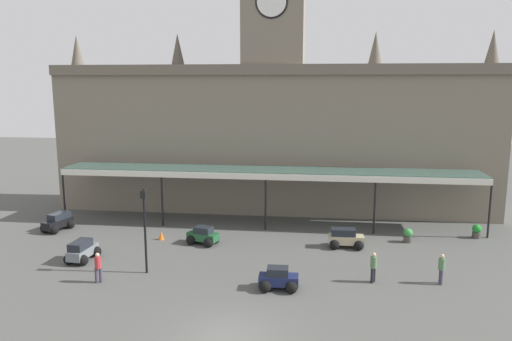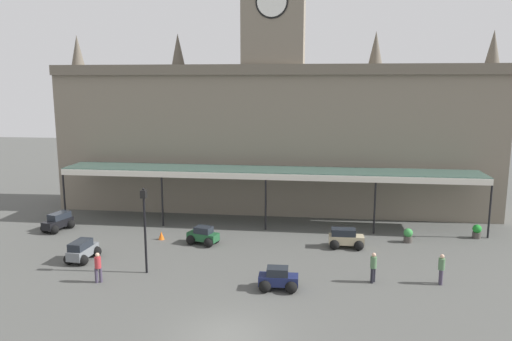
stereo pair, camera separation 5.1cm
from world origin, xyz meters
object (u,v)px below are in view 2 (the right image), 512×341
car_black_estate (58,223)px  victorian_lamppost (145,221)px  car_navy_sedan (278,280)px  car_green_sedan (203,237)px  planter_by_canopy (477,231)px  pedestrian_near_entrance (441,268)px  planter_forecourt_centre (408,235)px  car_beige_estate (346,239)px  pedestrian_beside_cars (98,266)px  traffic_cone (161,235)px  pedestrian_crossing_forecourt (373,266)px  car_grey_estate (82,252)px

car_black_estate → victorian_lamppost: size_ratio=0.49×
car_navy_sedan → car_green_sedan: size_ratio=0.94×
planter_by_canopy → car_black_estate: bearing=-176.3°
pedestrian_near_entrance → planter_forecourt_centre: bearing=94.1°
planter_forecourt_centre → car_beige_estate: bearing=-159.1°
car_green_sedan → pedestrian_beside_cars: pedestrian_beside_cars is taller
planter_forecourt_centre → traffic_cone: bearing=-174.8°
car_navy_sedan → car_black_estate: size_ratio=0.86×
car_beige_estate → planter_forecourt_centre: (4.23, 1.62, -0.07)m
car_green_sedan → car_beige_estate: bearing=2.7°
pedestrian_beside_cars → pedestrian_crossing_forecourt: same height
traffic_cone → planter_by_canopy: bearing=8.0°
traffic_cone → car_beige_estate: bearing=-0.5°
victorian_lamppost → traffic_cone: (-1.05, 5.86, -2.77)m
pedestrian_near_entrance → pedestrian_crossing_forecourt: bearing=-176.4°
car_green_sedan → pedestrian_beside_cars: 8.08m
victorian_lamppost → planter_by_canopy: 22.48m
car_black_estate → pedestrian_beside_cars: 11.14m
pedestrian_crossing_forecourt → planter_forecourt_centre: pedestrian_crossing_forecourt is taller
car_grey_estate → pedestrian_crossing_forecourt: bearing=-3.9°
pedestrian_beside_cars → pedestrian_crossing_forecourt: size_ratio=1.00×
victorian_lamppost → traffic_cone: size_ratio=8.65×
car_green_sedan → pedestrian_crossing_forecourt: (10.53, -5.09, 0.41)m
planter_by_canopy → traffic_cone: bearing=-172.0°
traffic_cone → planter_by_canopy: size_ratio=0.59×
victorian_lamppost → planter_by_canopy: bearing=23.5°
car_grey_estate → pedestrian_crossing_forecourt: (17.04, -1.15, 0.34)m
car_beige_estate → planter_forecourt_centre: 4.53m
car_grey_estate → car_green_sedan: size_ratio=1.04×
car_navy_sedan → traffic_cone: size_ratio=3.66×
car_grey_estate → pedestrian_near_entrance: bearing=-2.6°
pedestrian_beside_cars → pedestrian_crossing_forecourt: bearing=7.2°
victorian_lamppost → planter_forecourt_centre: (15.61, 7.37, -2.56)m
pedestrian_near_entrance → pedestrian_beside_cars: (-18.19, -2.08, 0.00)m
victorian_lamppost → traffic_cone: bearing=100.1°
pedestrian_beside_cars → traffic_cone: bearing=82.1°
car_grey_estate → planter_forecourt_centre: size_ratio=2.40×
pedestrian_near_entrance → planter_by_canopy: size_ratio=1.74×
car_grey_estate → car_navy_sedan: bearing=-12.5°
car_beige_estate → pedestrian_crossing_forecourt: 5.66m
car_grey_estate → planter_forecourt_centre: car_grey_estate is taller
pedestrian_near_entrance → planter_forecourt_centre: size_ratio=1.74×
car_black_estate → pedestrian_crossing_forecourt: 22.72m
car_grey_estate → car_green_sedan: 7.61m
car_beige_estate → pedestrian_beside_cars: (-13.47, -7.39, 0.34)m
car_navy_sedan → car_green_sedan: bearing=130.0°
car_black_estate → pedestrian_crossing_forecourt: bearing=-17.3°
traffic_cone → car_navy_sedan: bearing=-39.7°
pedestrian_crossing_forecourt → traffic_cone: size_ratio=2.94×
pedestrian_near_entrance → car_beige_estate: bearing=131.6°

